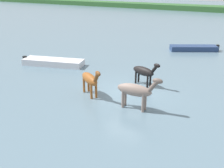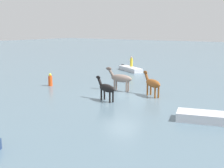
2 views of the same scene
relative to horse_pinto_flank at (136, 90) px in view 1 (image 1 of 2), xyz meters
name	(u,v)px [view 1 (image 1 of 2)]	position (x,y,z in m)	size (l,w,h in m)	color
ground_plane	(128,92)	(-1.40, 1.86, -1.05)	(185.28, 185.28, 0.00)	slate
horse_pinto_flank	(136,90)	(0.00, 0.00, 0.00)	(2.46, 0.66, 1.91)	gray
horse_dark_mare	(144,72)	(-1.05, 3.37, -0.12)	(2.17, 0.99, 1.69)	black
horse_rear_stallion	(90,79)	(-3.06, 0.23, -0.05)	(2.20, 1.53, 1.83)	brown
boat_tender_starboard	(194,49)	(-0.71, 14.46, -0.89)	(4.52, 3.35, 0.73)	navy
boat_skiff_near	(53,63)	(-9.21, 3.65, -0.88)	(5.16, 2.79, 0.75)	silver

